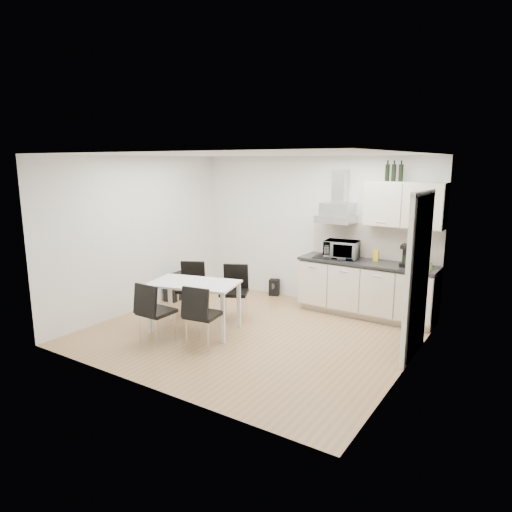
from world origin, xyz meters
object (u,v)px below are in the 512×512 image
Objects in this scene: chair_near_left at (157,312)px; floor_speaker at (274,287)px; chair_far_right at (234,293)px; guitar_amp at (178,286)px; kitchenette at (370,267)px; chair_far_left at (191,290)px; chair_near_right at (203,315)px; dining_table at (194,288)px.

chair_near_left reaches higher than floor_speaker.
chair_far_right is 1.00× the size of chair_near_left.
guitar_amp reaches higher than floor_speaker.
chair_near_left is at bearing -61.33° from guitar_amp.
kitchenette reaches higher than chair_near_left.
chair_near_right is at bearing 110.71° from chair_far_left.
chair_far_left is 0.75m from chair_far_right.
chair_far_right is 1.13m from chair_near_right.
chair_near_left is (-0.36, -1.35, 0.00)m from chair_far_right.
dining_table is 4.61× the size of floor_speaker.
dining_table is at bearing 132.69° from chair_near_right.
kitchenette is 2.25m from chair_far_right.
chair_far_left is at bearing -41.36° from guitar_amp.
chair_far_left is at bearing 120.98° from dining_table.
kitchenette is at bearing -24.28° from floor_speaker.
dining_table is 0.69m from chair_near_left.
guitar_amp is 1.82m from floor_speaker.
guitar_amp is (-1.20, 1.73, -0.20)m from chair_near_left.
chair_far_left is 1.05m from guitar_amp.
kitchenette is 3.50m from guitar_amp.
chair_near_right reaches higher than guitar_amp.
guitar_amp is (-1.56, 0.38, -0.20)m from chair_far_right.
kitchenette is at bearing 32.17° from dining_table.
guitar_amp is at bearing 125.06° from chair_near_left.
kitchenette reaches higher than chair_near_right.
chair_far_right is 1.50× the size of guitar_amp.
kitchenette is at bearing -174.58° from chair_far_left.
guitar_amp is (-1.34, 1.08, -0.42)m from dining_table.
chair_far_right is (0.22, 0.71, -0.22)m from dining_table.
dining_table is 1.61× the size of chair_far_right.
chair_near_left is 1.00× the size of chair_near_right.
dining_table is (-1.96, -2.08, -0.17)m from kitchenette.
chair_far_left reaches higher than dining_table.
chair_far_right is at bearing -103.36° from floor_speaker.
chair_far_right and chair_near_left have the same top height.
kitchenette is 2.03m from floor_speaker.
dining_table is at bearing 47.18° from chair_far_right.
kitchenette is at bearing 10.66° from guitar_amp.
chair_near_left is at bearing 80.11° from chair_far_left.
chair_far_right is at bearing 75.45° from chair_near_left.
chair_far_left is 1.00× the size of chair_far_right.
chair_far_right is at bearing 58.33° from dining_table.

